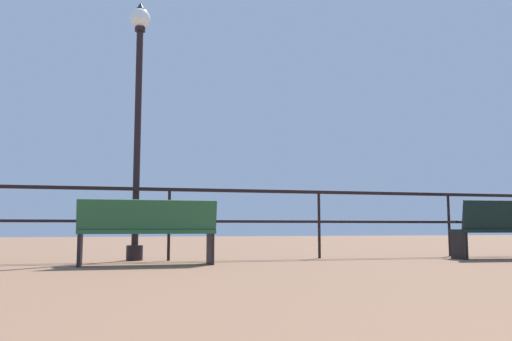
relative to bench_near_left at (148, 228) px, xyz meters
The scene contains 4 objects.
pier_railing 1.04m from the bench_near_left, 69.00° to the left, with size 18.85×0.05×1.06m.
bench_near_left is the anchor object (origin of this frame).
bench_near_right 5.34m from the bench_near_left, ahead, with size 1.48×0.76×0.89m.
lamppost_center 2.15m from the bench_near_left, 96.36° to the left, with size 0.30×0.30×3.94m.
Camera 1 is at (-0.73, 1.76, 0.48)m, focal length 36.71 mm.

